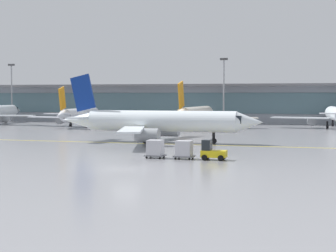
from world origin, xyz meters
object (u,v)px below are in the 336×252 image
at_px(apron_light_mast_1, 224,88).
at_px(taxiing_regional_jet, 159,122).
at_px(cargo_dolly_trailing, 155,148).
at_px(apron_light_mast_0, 12,90).
at_px(baggage_tug, 212,151).
at_px(gate_airplane_1, 80,114).
at_px(gate_airplane_2, 196,114).
at_px(cargo_dolly_lead, 184,149).

bearing_deg(apron_light_mast_1, taxiing_regional_jet, -92.60).
relative_size(taxiing_regional_jet, apron_light_mast_1, 1.94).
bearing_deg(cargo_dolly_trailing, apron_light_mast_0, 131.64).
bearing_deg(baggage_tug, taxiing_regional_jet, 121.83).
xyz_separation_m(gate_airplane_1, gate_airplane_2, (25.93, 0.84, 0.28)).
height_order(gate_airplane_2, taxiing_regional_jet, taxiing_regional_jet).
xyz_separation_m(gate_airplane_2, apron_light_mast_0, (-51.89, 15.36, 5.35)).
distance_m(cargo_dolly_trailing, apron_light_mast_0, 93.31).
bearing_deg(apron_light_mast_0, taxiing_regional_jet, -44.84).
bearing_deg(cargo_dolly_trailing, baggage_tug, -0.00).
relative_size(gate_airplane_2, taxiing_regional_jet, 0.96).
relative_size(gate_airplane_1, cargo_dolly_lead, 11.97).
xyz_separation_m(cargo_dolly_trailing, apron_light_mast_1, (-2.20, 69.59, 7.37)).
xyz_separation_m(cargo_dolly_lead, cargo_dolly_trailing, (-3.20, 0.16, 0.00)).
relative_size(gate_airplane_1, apron_light_mast_1, 1.68).
bearing_deg(gate_airplane_2, cargo_dolly_lead, -167.00).
distance_m(gate_airplane_1, apron_light_mast_0, 31.11).
bearing_deg(cargo_dolly_lead, apron_light_mast_0, 133.07).
bearing_deg(cargo_dolly_trailing, apron_light_mast_1, 94.61).
height_order(gate_airplane_1, gate_airplane_2, gate_airplane_2).
height_order(cargo_dolly_trailing, apron_light_mast_0, apron_light_mast_0).
height_order(cargo_dolly_trailing, apron_light_mast_1, apron_light_mast_1).
bearing_deg(gate_airplane_2, taxiing_regional_jet, -173.64).
xyz_separation_m(taxiing_regional_jet, cargo_dolly_trailing, (4.50, -18.92, -1.93)).
relative_size(baggage_tug, apron_light_mast_1, 0.17).
height_order(gate_airplane_2, cargo_dolly_trailing, gate_airplane_2).
bearing_deg(taxiing_regional_jet, cargo_dolly_lead, -65.55).
distance_m(taxiing_regional_jet, apron_light_mast_1, 51.01).
bearing_deg(cargo_dolly_lead, gate_airplane_2, 102.37).
bearing_deg(apron_light_mast_1, gate_airplane_1, -156.18).
height_order(taxiing_regional_jet, cargo_dolly_trailing, taxiing_regional_jet).
relative_size(gate_airplane_2, apron_light_mast_0, 1.92).
bearing_deg(taxiing_regional_jet, gate_airplane_2, 95.41).
bearing_deg(cargo_dolly_trailing, cargo_dolly_lead, -0.00).
distance_m(cargo_dolly_lead, cargo_dolly_trailing, 3.20).
distance_m(baggage_tug, cargo_dolly_lead, 2.98).
bearing_deg(gate_airplane_1, baggage_tug, -148.42).
relative_size(taxiing_regional_jet, cargo_dolly_trailing, 13.80).
bearing_deg(apron_light_mast_1, apron_light_mast_0, 177.07).
relative_size(gate_airplane_2, cargo_dolly_trailing, 13.28).
relative_size(gate_airplane_1, apron_light_mast_0, 1.73).
xyz_separation_m(taxiing_regional_jet, apron_light_mast_1, (2.30, 50.67, 5.45)).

